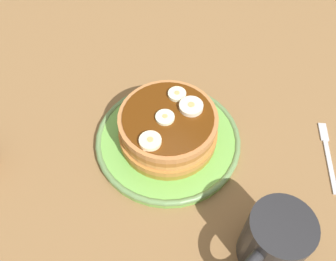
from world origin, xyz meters
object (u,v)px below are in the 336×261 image
object	(u,v)px
banana_slice_2	(177,94)
banana_slice_1	(150,141)
coffee_mug	(273,242)
banana_slice_3	(191,107)
plate	(168,140)
fork	(328,152)
pancake_stack	(168,128)
banana_slice_0	(167,119)

from	to	relation	value
banana_slice_2	banana_slice_1	bearing A→B (deg)	23.40
coffee_mug	banana_slice_3	bearing A→B (deg)	-107.06
plate	coffee_mug	bearing A→B (deg)	82.78
banana_slice_1	banana_slice_2	distance (cm)	9.37
plate	coffee_mug	size ratio (longest dim) A/B	2.01
fork	pancake_stack	bearing A→B (deg)	-46.90
banana_slice_3	coffee_mug	bearing A→B (deg)	72.94
banana_slice_3	fork	world-z (taller)	banana_slice_3
pancake_stack	coffee_mug	bearing A→B (deg)	82.87
plate	banana_slice_3	distance (cm)	7.39
banana_slice_1	banana_slice_2	size ratio (longest dim) A/B	1.13
pancake_stack	banana_slice_1	size ratio (longest dim) A/B	5.05
plate	fork	distance (cm)	25.15
banana_slice_0	banana_slice_3	world-z (taller)	banana_slice_3
banana_slice_1	banana_slice_2	bearing A→B (deg)	-156.60
banana_slice_3	fork	distance (cm)	23.04
plate	banana_slice_1	xyz separation A→B (cm)	(4.88, 1.70, 6.33)
banana_slice_2	banana_slice_3	world-z (taller)	banana_slice_3
plate	banana_slice_2	size ratio (longest dim) A/B	8.27
banana_slice_0	coffee_mug	bearing A→B (deg)	84.22
coffee_mug	banana_slice_1	bearing A→B (deg)	-83.84
plate	coffee_mug	distance (cm)	22.13
banana_slice_2	pancake_stack	bearing A→B (deg)	27.72
pancake_stack	banana_slice_3	distance (cm)	4.91
banana_slice_1	fork	xyz separation A→B (cm)	(-22.07, 16.65, -6.96)
plate	pancake_stack	xyz separation A→B (cm)	(0.03, -0.05, 3.23)
banana_slice_1	banana_slice_3	xyz separation A→B (cm)	(-8.40, -0.52, 0.06)
banana_slice_3	banana_slice_2	bearing A→B (deg)	-93.59
banana_slice_2	banana_slice_3	size ratio (longest dim) A/B	0.78
coffee_mug	banana_slice_2	bearing A→B (deg)	-105.31
plate	pancake_stack	world-z (taller)	pancake_stack
banana_slice_0	fork	xyz separation A→B (cm)	(-17.78, 17.94, -6.87)
banana_slice_2	banana_slice_3	bearing A→B (deg)	86.41
banana_slice_0	banana_slice_2	world-z (taller)	same
pancake_stack	fork	bearing A→B (deg)	133.10
plate	fork	xyz separation A→B (cm)	(-17.19, 18.35, -0.62)
pancake_stack	banana_slice_0	world-z (taller)	banana_slice_0
pancake_stack	coffee_mug	xyz separation A→B (cm)	(2.70, 21.62, 0.90)
plate	banana_slice_1	size ratio (longest dim) A/B	7.33
banana_slice_0	fork	distance (cm)	26.18
pancake_stack	banana_slice_3	xyz separation A→B (cm)	(-3.55, 1.23, 3.15)
banana_slice_0	banana_slice_3	bearing A→B (deg)	169.43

